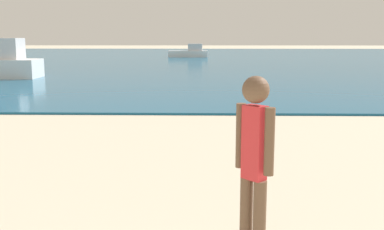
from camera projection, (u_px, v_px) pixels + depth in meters
water at (198, 58)px, 41.00m from camera, size 160.00×60.00×0.06m
person_standing at (254, 164)px, 3.70m from camera, size 0.29×0.30×1.66m
boat_far at (190, 52)px, 42.16m from camera, size 3.65×1.22×1.23m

